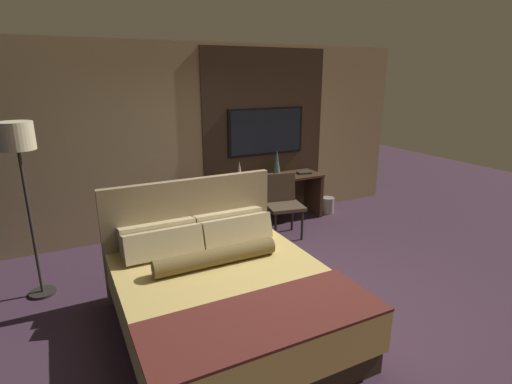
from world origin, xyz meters
TOP-DOWN VIEW (x-y plane):
  - ground_plane at (0.00, 0.00)m, footprint 16.00×16.00m
  - wall_back_tv_panel at (0.13, 2.59)m, footprint 7.20×0.09m
  - bed at (-0.79, -0.10)m, footprint 1.90×2.17m
  - desk at (1.06, 2.30)m, footprint 1.66×0.54m
  - tv at (1.06, 2.52)m, footprint 1.35×0.04m
  - desk_chair at (0.89, 1.69)m, footprint 0.60×0.59m
  - floor_lamp at (-2.37, 1.41)m, footprint 0.34×0.34m
  - vase_tall at (1.19, 2.39)m, footprint 0.13×0.13m
  - vase_short at (0.48, 2.33)m, footprint 0.09×0.09m
  - book at (1.63, 2.23)m, footprint 0.24×0.18m
  - waste_bin at (2.10, 2.15)m, footprint 0.22×0.22m

SIDE VIEW (x-z plane):
  - ground_plane at x=0.00m, z-range 0.00..0.00m
  - waste_bin at x=2.10m, z-range 0.00..0.28m
  - bed at x=-0.79m, z-range -0.28..0.99m
  - desk at x=1.06m, z-range 0.13..0.88m
  - desk_chair at x=0.89m, z-range 0.10..1.02m
  - book at x=1.63m, z-range 0.75..0.78m
  - vase_short at x=0.48m, z-range 0.75..1.05m
  - vase_tall at x=1.19m, z-range 0.75..1.16m
  - wall_back_tv_panel at x=0.13m, z-range 0.00..2.80m
  - tv at x=1.06m, z-range 1.08..1.83m
  - floor_lamp at x=-2.37m, z-range 0.66..2.56m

